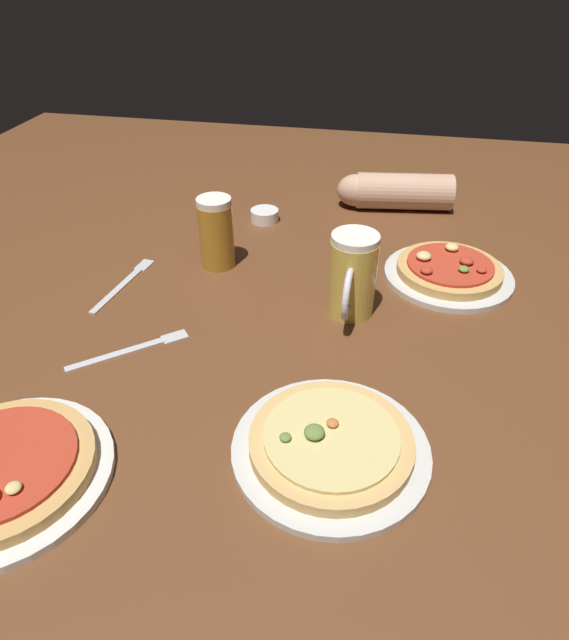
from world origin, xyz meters
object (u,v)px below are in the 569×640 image
(ramekin_sauce, at_px, (265,215))
(ramekin_butter, at_px, (362,240))
(pizza_plate_side, at_px, (331,445))
(fork_spare, at_px, (124,283))
(pizza_plate_near, at_px, (3,471))
(fork_left, at_px, (132,349))
(beer_mug_amber, at_px, (216,232))
(pizza_plate_far, at_px, (449,271))
(diner_arm, at_px, (392,191))
(beer_mug_dark, at_px, (352,276))

(ramekin_sauce, height_order, ramekin_butter, ramekin_butter)
(pizza_plate_side, distance_m, fork_spare, 0.59)
(pizza_plate_near, distance_m, pizza_plate_side, 0.43)
(fork_left, xyz_separation_m, fork_spare, (-0.10, 0.20, 0.00))
(beer_mug_amber, height_order, ramekin_sauce, beer_mug_amber)
(beer_mug_amber, bearing_deg, fork_spare, -144.16)
(fork_left, bearing_deg, ramekin_butter, 51.69)
(ramekin_sauce, bearing_deg, beer_mug_amber, -102.92)
(ramekin_sauce, relative_size, ramekin_butter, 1.05)
(pizza_plate_near, relative_size, ramekin_sauce, 4.08)
(pizza_plate_near, bearing_deg, ramekin_butter, 61.04)
(pizza_plate_side, bearing_deg, fork_left, 156.85)
(pizza_plate_far, relative_size, fork_left, 1.50)
(pizza_plate_far, distance_m, pizza_plate_side, 0.53)
(ramekin_butter, bearing_deg, beer_mug_amber, -155.47)
(fork_left, xyz_separation_m, diner_arm, (0.41, 0.68, 0.04))
(ramekin_sauce, relative_size, fork_left, 0.39)
(pizza_plate_far, bearing_deg, beer_mug_amber, -175.98)
(fork_left, bearing_deg, beer_mug_amber, 79.52)
(beer_mug_amber, relative_size, ramekin_butter, 2.32)
(pizza_plate_near, height_order, ramekin_sauce, pizza_plate_near)
(pizza_plate_side, relative_size, beer_mug_amber, 1.81)
(pizza_plate_side, bearing_deg, ramekin_sauce, 110.01)
(pizza_plate_near, distance_m, diner_arm, 1.06)
(pizza_plate_far, bearing_deg, fork_left, -147.18)
(pizza_plate_side, bearing_deg, ramekin_butter, 90.57)
(beer_mug_amber, bearing_deg, pizza_plate_far, 4.02)
(pizza_plate_far, distance_m, ramekin_sauce, 0.47)
(pizza_plate_far, relative_size, diner_arm, 0.89)
(beer_mug_dark, height_order, diner_arm, beer_mug_dark)
(pizza_plate_near, xyz_separation_m, beer_mug_amber, (0.11, 0.60, 0.06))
(beer_mug_dark, xyz_separation_m, ramekin_sauce, (-0.24, 0.35, -0.06))
(ramekin_sauce, bearing_deg, diner_arm, 24.68)
(beer_mug_dark, distance_m, fork_spare, 0.46)
(beer_mug_amber, height_order, ramekin_butter, beer_mug_amber)
(diner_arm, bearing_deg, pizza_plate_far, -68.31)
(fork_left, bearing_deg, pizza_plate_far, 32.82)
(beer_mug_amber, distance_m, fork_spare, 0.21)
(ramekin_sauce, bearing_deg, pizza_plate_near, -100.97)
(ramekin_sauce, bearing_deg, fork_left, -101.50)
(beer_mug_dark, height_order, ramekin_sauce, beer_mug_dark)
(ramekin_butter, bearing_deg, fork_left, -128.31)
(pizza_plate_far, relative_size, ramekin_butter, 4.02)
(pizza_plate_side, relative_size, ramekin_sauce, 4.00)
(ramekin_butter, bearing_deg, pizza_plate_side, -89.43)
(pizza_plate_near, relative_size, diner_arm, 0.95)
(beer_mug_dark, height_order, beer_mug_amber, beer_mug_dark)
(pizza_plate_near, distance_m, ramekin_butter, 0.84)
(beer_mug_dark, bearing_deg, pizza_plate_far, 40.93)
(pizza_plate_near, distance_m, fork_left, 0.29)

